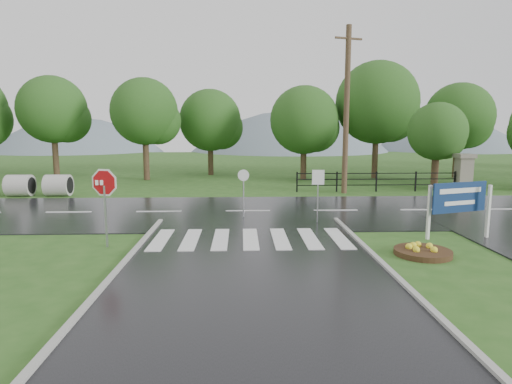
{
  "coord_description": "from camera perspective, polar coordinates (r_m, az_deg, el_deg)",
  "views": [
    {
      "loc": [
        -0.31,
        -8.98,
        3.73
      ],
      "look_at": [
        0.22,
        6.0,
        1.5
      ],
      "focal_mm": 30.0,
      "sensor_mm": 36.0,
      "label": 1
    }
  ],
  "objects": [
    {
      "name": "reg_sign_round",
      "position": [
        17.8,
        -1.68,
        0.66
      ],
      "size": [
        0.47,
        0.1,
        2.05
      ],
      "color": "#939399",
      "rests_on": "ground"
    },
    {
      "name": "treeline",
      "position": [
        33.22,
        0.25,
        2.01
      ],
      "size": [
        83.2,
        5.2,
        10.0
      ],
      "color": "#204D17",
      "rests_on": "ground"
    },
    {
      "name": "entrance_tree_left",
      "position": [
        29.18,
        23.01,
        7.42
      ],
      "size": [
        3.59,
        3.59,
        5.36
      ],
      "color": "#3D2B1C",
      "rests_on": "ground"
    },
    {
      "name": "pillar_west",
      "position": [
        28.42,
        25.94,
        2.45
      ],
      "size": [
        1.0,
        1.0,
        2.24
      ],
      "color": "gray",
      "rests_on": "ground"
    },
    {
      "name": "flower_bed",
      "position": [
        13.75,
        21.35,
        -7.34
      ],
      "size": [
        1.66,
        1.66,
        0.33
      ],
      "color": "#332111",
      "rests_on": "ground"
    },
    {
      "name": "fence_west",
      "position": [
        26.42,
        15.76,
        1.6
      ],
      "size": [
        9.58,
        0.08,
        1.2
      ],
      "color": "black",
      "rests_on": "ground"
    },
    {
      "name": "utility_pole_east",
      "position": [
        25.23,
        11.97,
        10.67
      ],
      "size": [
        1.64,
        0.57,
        9.41
      ],
      "color": "#473523",
      "rests_on": "ground"
    },
    {
      "name": "hills",
      "position": [
        76.54,
        0.9,
        -6.12
      ],
      "size": [
        102.0,
        48.0,
        48.0
      ],
      "color": "slate",
      "rests_on": "ground"
    },
    {
      "name": "crosswalk",
      "position": [
        14.46,
        -0.74,
        -6.24
      ],
      "size": [
        6.5,
        2.8,
        0.02
      ],
      "color": "silver",
      "rests_on": "ground"
    },
    {
      "name": "main_road",
      "position": [
        19.35,
        -1.07,
        -2.66
      ],
      "size": [
        90.0,
        8.0,
        0.04
      ],
      "primitive_type": "cube",
      "color": "black",
      "rests_on": "ground"
    },
    {
      "name": "reg_sign_small",
      "position": [
        16.92,
        8.27,
        0.84
      ],
      "size": [
        0.47,
        0.09,
        2.14
      ],
      "color": "#939399",
      "rests_on": "ground"
    },
    {
      "name": "estate_billboard",
      "position": [
        15.93,
        25.51,
        -0.99
      ],
      "size": [
        2.16,
        0.74,
        1.95
      ],
      "color": "silver",
      "rests_on": "ground"
    },
    {
      "name": "stop_sign",
      "position": [
        14.12,
        -19.55,
        0.34
      ],
      "size": [
        1.15,
        0.32,
        2.66
      ],
      "color": "#939399",
      "rests_on": "ground"
    },
    {
      "name": "ground",
      "position": [
        9.73,
        -0.06,
        -14.07
      ],
      "size": [
        120.0,
        120.0,
        0.0
      ],
      "primitive_type": "plane",
      "color": "#2B551C",
      "rests_on": "ground"
    }
  ]
}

